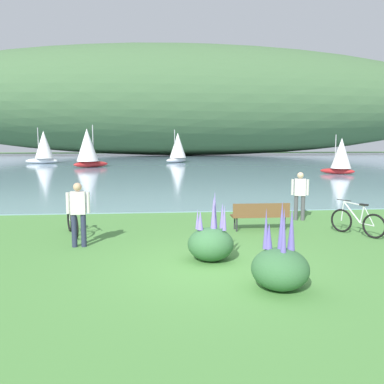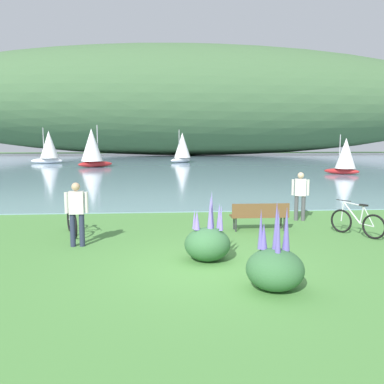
{
  "view_description": "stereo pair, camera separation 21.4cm",
  "coord_description": "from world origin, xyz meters",
  "px_view_note": "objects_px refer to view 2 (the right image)",
  "views": [
    {
      "loc": [
        -1.31,
        -8.6,
        2.77
      ],
      "look_at": [
        0.01,
        5.5,
        1.0
      ],
      "focal_mm": 37.68,
      "sensor_mm": 36.0,
      "label": 1
    },
    {
      "loc": [
        -1.1,
        -8.62,
        2.77
      ],
      "look_at": [
        0.01,
        5.5,
        1.0
      ],
      "focal_mm": 37.68,
      "sensor_mm": 36.0,
      "label": 2
    }
  ],
  "objects_px": {
    "sailboat_nearest_to_shore": "(345,156)",
    "sailboat_far_off": "(182,147)",
    "bicycle_leaning_near_bench": "(72,221)",
    "person_on_the_grass": "(77,210)",
    "sailboat_toward_hillside": "(49,147)",
    "park_bench_near_camera": "(260,214)",
    "person_at_shoreline": "(300,193)",
    "sailboat_mid_bay": "(92,147)",
    "bicycle_beside_path": "(357,222)"
  },
  "relations": [
    {
      "from": "sailboat_nearest_to_shore",
      "to": "sailboat_far_off",
      "type": "xyz_separation_m",
      "value": [
        -12.64,
        20.34,
        0.45
      ]
    },
    {
      "from": "bicycle_leaning_near_bench",
      "to": "person_on_the_grass",
      "type": "xyz_separation_m",
      "value": [
        0.45,
        -1.42,
        0.58
      ]
    },
    {
      "from": "sailboat_toward_hillside",
      "to": "bicycle_leaning_near_bench",
      "type": "bearing_deg",
      "value": -74.19
    },
    {
      "from": "sailboat_toward_hillside",
      "to": "sailboat_nearest_to_shore",
      "type": "bearing_deg",
      "value": -33.37
    },
    {
      "from": "park_bench_near_camera",
      "to": "sailboat_nearest_to_shore",
      "type": "height_order",
      "value": "sailboat_nearest_to_shore"
    },
    {
      "from": "person_at_shoreline",
      "to": "sailboat_mid_bay",
      "type": "height_order",
      "value": "sailboat_mid_bay"
    },
    {
      "from": "park_bench_near_camera",
      "to": "sailboat_toward_hillside",
      "type": "relative_size",
      "value": 0.4
    },
    {
      "from": "person_on_the_grass",
      "to": "park_bench_near_camera",
      "type": "bearing_deg",
      "value": 16.04
    },
    {
      "from": "sailboat_far_off",
      "to": "bicycle_leaning_near_bench",
      "type": "bearing_deg",
      "value": -97.64
    },
    {
      "from": "person_at_shoreline",
      "to": "bicycle_beside_path",
      "type": "bearing_deg",
      "value": -69.6
    },
    {
      "from": "sailboat_mid_bay",
      "to": "sailboat_far_off",
      "type": "height_order",
      "value": "sailboat_mid_bay"
    },
    {
      "from": "person_at_shoreline",
      "to": "person_on_the_grass",
      "type": "relative_size",
      "value": 1.0
    },
    {
      "from": "person_at_shoreline",
      "to": "sailboat_toward_hillside",
      "type": "height_order",
      "value": "sailboat_toward_hillside"
    },
    {
      "from": "person_on_the_grass",
      "to": "sailboat_toward_hillside",
      "type": "xyz_separation_m",
      "value": [
        -11.82,
        41.56,
        1.17
      ]
    },
    {
      "from": "bicycle_beside_path",
      "to": "sailboat_far_off",
      "type": "xyz_separation_m",
      "value": [
        -2.94,
        41.85,
        1.66
      ]
    },
    {
      "from": "person_on_the_grass",
      "to": "person_at_shoreline",
      "type": "bearing_deg",
      "value": 22.96
    },
    {
      "from": "bicycle_leaning_near_bench",
      "to": "person_on_the_grass",
      "type": "bearing_deg",
      "value": -72.47
    },
    {
      "from": "bicycle_leaning_near_bench",
      "to": "person_at_shoreline",
      "type": "distance_m",
      "value": 7.75
    },
    {
      "from": "bicycle_leaning_near_bench",
      "to": "sailboat_far_off",
      "type": "height_order",
      "value": "sailboat_far_off"
    },
    {
      "from": "park_bench_near_camera",
      "to": "sailboat_mid_bay",
      "type": "relative_size",
      "value": 0.4
    },
    {
      "from": "bicycle_beside_path",
      "to": "sailboat_far_off",
      "type": "distance_m",
      "value": 41.98
    },
    {
      "from": "bicycle_leaning_near_bench",
      "to": "sailboat_nearest_to_shore",
      "type": "height_order",
      "value": "sailboat_nearest_to_shore"
    },
    {
      "from": "bicycle_beside_path",
      "to": "person_at_shoreline",
      "type": "xyz_separation_m",
      "value": [
        -0.89,
        2.4,
        0.58
      ]
    },
    {
      "from": "sailboat_nearest_to_shore",
      "to": "sailboat_toward_hillside",
      "type": "height_order",
      "value": "sailboat_toward_hillside"
    },
    {
      "from": "bicycle_beside_path",
      "to": "sailboat_mid_bay",
      "type": "distance_m",
      "value": 35.12
    },
    {
      "from": "sailboat_toward_hillside",
      "to": "sailboat_far_off",
      "type": "relative_size",
      "value": 1.04
    },
    {
      "from": "bicycle_leaning_near_bench",
      "to": "sailboat_mid_bay",
      "type": "distance_m",
      "value": 32.13
    },
    {
      "from": "person_at_shoreline",
      "to": "sailboat_far_off",
      "type": "xyz_separation_m",
      "value": [
        -2.05,
        39.45,
        1.08
      ]
    },
    {
      "from": "sailboat_mid_bay",
      "to": "person_at_shoreline",
      "type": "bearing_deg",
      "value": -68.05
    },
    {
      "from": "person_at_shoreline",
      "to": "person_on_the_grass",
      "type": "xyz_separation_m",
      "value": [
        -7.11,
        -3.01,
        0.0
      ]
    },
    {
      "from": "park_bench_near_camera",
      "to": "bicycle_leaning_near_bench",
      "type": "xyz_separation_m",
      "value": [
        -5.75,
        -0.11,
        -0.12
      ]
    },
    {
      "from": "park_bench_near_camera",
      "to": "sailboat_mid_bay",
      "type": "height_order",
      "value": "sailboat_mid_bay"
    },
    {
      "from": "sailboat_mid_bay",
      "to": "sailboat_toward_hillside",
      "type": "height_order",
      "value": "sailboat_mid_bay"
    },
    {
      "from": "bicycle_leaning_near_bench",
      "to": "sailboat_nearest_to_shore",
      "type": "xyz_separation_m",
      "value": [
        18.15,
        20.71,
        1.21
      ]
    },
    {
      "from": "park_bench_near_camera",
      "to": "sailboat_mid_bay",
      "type": "distance_m",
      "value": 33.33
    },
    {
      "from": "bicycle_beside_path",
      "to": "park_bench_near_camera",
      "type": "bearing_deg",
      "value": 161.36
    },
    {
      "from": "person_at_shoreline",
      "to": "sailboat_far_off",
      "type": "bearing_deg",
      "value": 92.98
    },
    {
      "from": "sailboat_nearest_to_shore",
      "to": "sailboat_far_off",
      "type": "distance_m",
      "value": 23.95
    },
    {
      "from": "person_on_the_grass",
      "to": "sailboat_nearest_to_shore",
      "type": "distance_m",
      "value": 28.34
    },
    {
      "from": "park_bench_near_camera",
      "to": "sailboat_nearest_to_shore",
      "type": "distance_m",
      "value": 24.07
    },
    {
      "from": "park_bench_near_camera",
      "to": "sailboat_toward_hillside",
      "type": "height_order",
      "value": "sailboat_toward_hillside"
    },
    {
      "from": "park_bench_near_camera",
      "to": "bicycle_beside_path",
      "type": "xyz_separation_m",
      "value": [
        2.7,
        -0.91,
        -0.12
      ]
    },
    {
      "from": "park_bench_near_camera",
      "to": "bicycle_beside_path",
      "type": "bearing_deg",
      "value": -18.64
    },
    {
      "from": "bicycle_beside_path",
      "to": "sailboat_nearest_to_shore",
      "type": "bearing_deg",
      "value": 65.74
    },
    {
      "from": "bicycle_leaning_near_bench",
      "to": "sailboat_far_off",
      "type": "xyz_separation_m",
      "value": [
        5.51,
        41.04,
        1.66
      ]
    },
    {
      "from": "sailboat_mid_bay",
      "to": "sailboat_toward_hillside",
      "type": "distance_m",
      "value": 10.79
    },
    {
      "from": "sailboat_mid_bay",
      "to": "sailboat_far_off",
      "type": "distance_m",
      "value": 13.72
    },
    {
      "from": "park_bench_near_camera",
      "to": "person_at_shoreline",
      "type": "height_order",
      "value": "person_at_shoreline"
    },
    {
      "from": "park_bench_near_camera",
      "to": "sailboat_far_off",
      "type": "bearing_deg",
      "value": 90.34
    },
    {
      "from": "person_at_shoreline",
      "to": "person_on_the_grass",
      "type": "height_order",
      "value": "same"
    }
  ]
}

